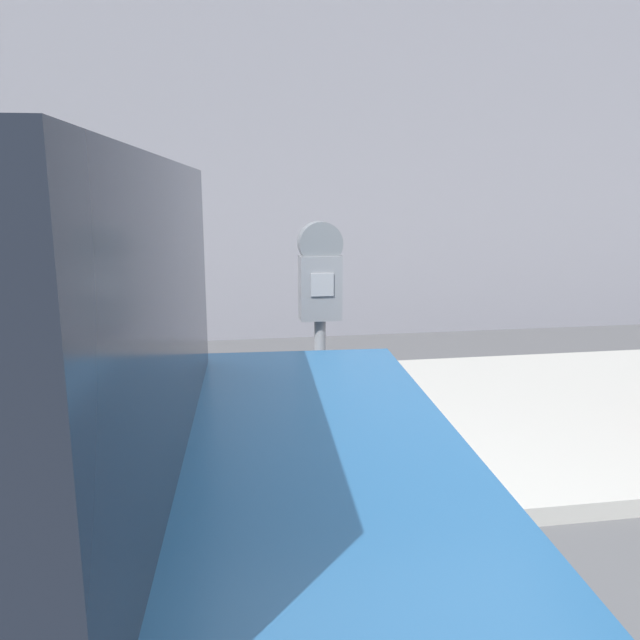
# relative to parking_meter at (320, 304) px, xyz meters

# --- Properties ---
(sidewalk) EXTENTS (24.00, 2.80, 0.11)m
(sidewalk) POSITION_rel_parking_meter_xyz_m (-0.02, 1.24, -1.11)
(sidewalk) COLOR #ADAAA3
(sidewalk) RESTS_ON ground_plane
(building_facade) EXTENTS (24.00, 0.30, 5.84)m
(building_facade) POSITION_rel_parking_meter_xyz_m (-0.02, 4.31, 1.76)
(building_facade) COLOR gray
(building_facade) RESTS_ON ground_plane
(parking_meter) EXTENTS (0.20, 0.12, 1.44)m
(parking_meter) POSITION_rel_parking_meter_xyz_m (0.00, 0.00, 0.00)
(parking_meter) COLOR gray
(parking_meter) RESTS_ON sidewalk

